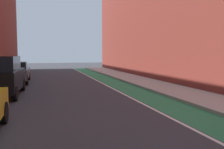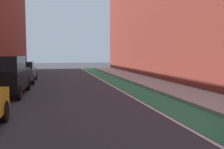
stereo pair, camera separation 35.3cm
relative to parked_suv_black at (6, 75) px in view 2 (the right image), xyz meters
The scene contains 7 objects.
ground_plane 3.57m from the parked_suv_black, 12.99° to the right, with size 91.94×91.94×0.00m, color #38383D.
bike_lane_paint 7.11m from the parked_suv_black, 10.07° to the left, with size 1.60×41.79×0.00m, color #2D8451.
lane_divider_stripe 6.23m from the parked_suv_black, 11.54° to the left, with size 0.12×41.79×0.00m, color white.
sidewalk_right 9.12m from the parked_suv_black, ahead, with size 2.52×41.79×0.14m, color #A8A59E.
building_facade_right 12.85m from the parked_suv_black, 15.76° to the left, with size 2.40×37.79×11.75m, color brown.
parked_suv_black is the anchor object (origin of this frame).
parked_sedan_gray 5.88m from the parked_suv_black, 89.97° to the left, with size 2.01×4.65×1.53m.
Camera 2 is at (-0.92, 4.47, 2.09)m, focal length 39.58 mm.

